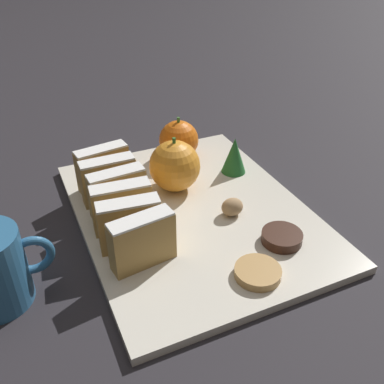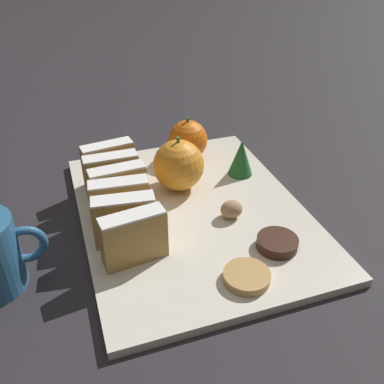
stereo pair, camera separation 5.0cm
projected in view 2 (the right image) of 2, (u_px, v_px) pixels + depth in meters
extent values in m
plane|color=#28262B|center=(192.00, 216.00, 0.63)|extent=(6.00, 6.00, 0.00)
cube|color=silver|center=(192.00, 212.00, 0.63)|extent=(0.31, 0.41, 0.01)
cube|color=tan|center=(134.00, 239.00, 0.52)|extent=(0.08, 0.04, 0.07)
cube|color=white|center=(132.00, 216.00, 0.50)|extent=(0.08, 0.03, 0.00)
cube|color=tan|center=(125.00, 221.00, 0.55)|extent=(0.08, 0.03, 0.07)
cube|color=white|center=(122.00, 199.00, 0.53)|extent=(0.08, 0.03, 0.00)
cube|color=tan|center=(121.00, 205.00, 0.58)|extent=(0.08, 0.03, 0.07)
cube|color=white|center=(118.00, 183.00, 0.56)|extent=(0.08, 0.03, 0.00)
cube|color=tan|center=(119.00, 190.00, 0.61)|extent=(0.08, 0.03, 0.07)
cube|color=white|center=(116.00, 169.00, 0.59)|extent=(0.08, 0.03, 0.00)
cube|color=tan|center=(112.00, 177.00, 0.64)|extent=(0.08, 0.03, 0.07)
cube|color=white|center=(110.00, 157.00, 0.62)|extent=(0.08, 0.02, 0.00)
cube|color=tan|center=(109.00, 165.00, 0.67)|extent=(0.08, 0.04, 0.07)
cube|color=white|center=(106.00, 145.00, 0.65)|extent=(0.08, 0.03, 0.00)
sphere|color=orange|center=(188.00, 140.00, 0.74)|extent=(0.07, 0.07, 0.07)
cylinder|color=#38702D|center=(188.00, 120.00, 0.72)|extent=(0.01, 0.01, 0.01)
sphere|color=orange|center=(178.00, 165.00, 0.65)|extent=(0.08, 0.08, 0.08)
cylinder|color=#38702D|center=(177.00, 140.00, 0.63)|extent=(0.00, 0.01, 0.01)
ellipsoid|color=tan|center=(231.00, 209.00, 0.60)|extent=(0.03, 0.03, 0.03)
cylinder|color=#381E14|center=(277.00, 243.00, 0.55)|extent=(0.05, 0.05, 0.01)
cylinder|color=tan|center=(247.00, 277.00, 0.50)|extent=(0.06, 0.06, 0.01)
cone|color=#23662D|center=(241.00, 157.00, 0.69)|extent=(0.04, 0.04, 0.06)
torus|color=#2D6693|center=(25.00, 245.00, 0.50)|extent=(0.05, 0.01, 0.05)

